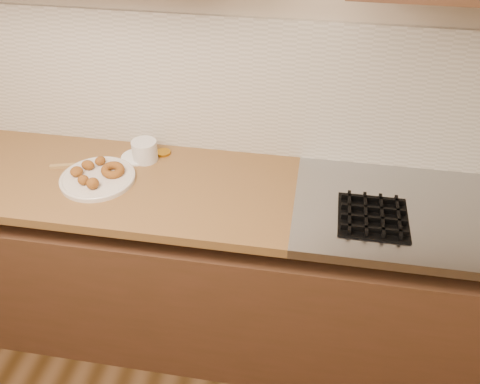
% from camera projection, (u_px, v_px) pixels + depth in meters
% --- Properties ---
extents(wall_back, '(4.00, 0.02, 2.70)m').
position_uv_depth(wall_back, '(185.00, 50.00, 2.05)').
color(wall_back, '#BAA98F').
rests_on(wall_back, ground).
extents(base_cabinet, '(3.60, 0.60, 0.77)m').
position_uv_depth(base_cabinet, '(182.00, 272.00, 2.39)').
color(base_cabinet, '#502E1E').
rests_on(base_cabinet, floor).
extents(butcher_block, '(2.30, 0.62, 0.04)m').
position_uv_depth(butcher_block, '(27.00, 173.00, 2.18)').
color(butcher_block, brown).
rests_on(butcher_block, base_cabinet).
extents(stovetop, '(1.30, 0.62, 0.04)m').
position_uv_depth(stovetop, '(465.00, 218.00, 1.94)').
color(stovetop, '#9EA0A5').
rests_on(stovetop, base_cabinet).
extents(backsplash, '(3.60, 0.02, 0.60)m').
position_uv_depth(backsplash, '(186.00, 85.00, 2.13)').
color(backsplash, beige).
rests_on(backsplash, wall_back).
extents(burner_grates, '(0.91, 0.26, 0.03)m').
position_uv_depth(burner_grates, '(464.00, 225.00, 1.86)').
color(burner_grates, black).
rests_on(burner_grates, stovetop).
extents(donut_plate, '(0.31, 0.31, 0.02)m').
position_uv_depth(donut_plate, '(98.00, 179.00, 2.10)').
color(donut_plate, beige).
rests_on(donut_plate, butcher_block).
extents(ring_donut, '(0.14, 0.14, 0.04)m').
position_uv_depth(ring_donut, '(113.00, 170.00, 2.10)').
color(ring_donut, brown).
rests_on(ring_donut, donut_plate).
extents(fried_dough_chunks, '(0.17, 0.23, 0.05)m').
position_uv_depth(fried_dough_chunks, '(87.00, 173.00, 2.08)').
color(fried_dough_chunks, brown).
rests_on(fried_dough_chunks, donut_plate).
extents(plastic_tub, '(0.13, 0.13, 0.09)m').
position_uv_depth(plastic_tub, '(145.00, 151.00, 2.20)').
color(plastic_tub, silver).
rests_on(plastic_tub, butcher_block).
extents(tub_lid, '(0.13, 0.13, 0.01)m').
position_uv_depth(tub_lid, '(136.00, 157.00, 2.23)').
color(tub_lid, white).
rests_on(tub_lid, butcher_block).
extents(brass_jar_lid, '(0.08, 0.08, 0.01)m').
position_uv_depth(brass_jar_lid, '(163.00, 153.00, 2.26)').
color(brass_jar_lid, '#B77B17').
rests_on(brass_jar_lid, butcher_block).
extents(wooden_utensil, '(0.16, 0.06, 0.01)m').
position_uv_depth(wooden_utensil, '(69.00, 166.00, 2.18)').
color(wooden_utensil, '#9D7A44').
rests_on(wooden_utensil, butcher_block).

